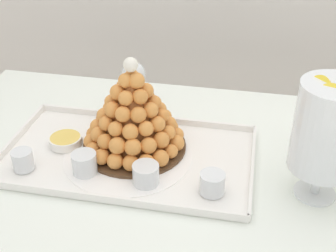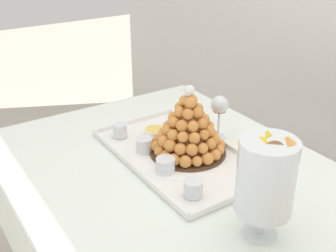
% 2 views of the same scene
% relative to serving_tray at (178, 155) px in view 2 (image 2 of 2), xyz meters
% --- Properties ---
extents(buffet_table, '(1.59, 0.99, 0.80)m').
position_rel_serving_tray_xyz_m(buffet_table, '(0.22, -0.06, -0.09)').
color(buffet_table, brown).
rests_on(buffet_table, ground_plane).
extents(serving_tray, '(0.62, 0.36, 0.02)m').
position_rel_serving_tray_xyz_m(serving_tray, '(0.00, 0.00, 0.00)').
color(serving_tray, white).
rests_on(serving_tray, buffet_table).
extents(croquembouche, '(0.27, 0.27, 0.25)m').
position_rel_serving_tray_xyz_m(croquembouche, '(0.01, 0.04, 0.10)').
color(croquembouche, '#4C331E').
rests_on(croquembouche, serving_tray).
extents(dessert_cup_left, '(0.05, 0.05, 0.05)m').
position_rel_serving_tray_xyz_m(dessert_cup_left, '(-0.23, -0.10, 0.03)').
color(dessert_cup_left, silver).
rests_on(dessert_cup_left, serving_tray).
extents(dessert_cup_mid_left, '(0.06, 0.06, 0.05)m').
position_rel_serving_tray_xyz_m(dessert_cup_mid_left, '(-0.08, -0.09, 0.03)').
color(dessert_cup_mid_left, silver).
rests_on(dessert_cup_mid_left, serving_tray).
extents(dessert_cup_centre, '(0.06, 0.06, 0.05)m').
position_rel_serving_tray_xyz_m(dessert_cup_centre, '(0.07, -0.10, 0.02)').
color(dessert_cup_centre, silver).
rests_on(dessert_cup_centre, serving_tray).
extents(dessert_cup_mid_right, '(0.06, 0.06, 0.05)m').
position_rel_serving_tray_xyz_m(dessert_cup_mid_right, '(0.23, -0.10, 0.03)').
color(dessert_cup_mid_right, silver).
rests_on(dessert_cup_mid_right, serving_tray).
extents(creme_brulee_ramekin, '(0.09, 0.09, 0.02)m').
position_rel_serving_tray_xyz_m(creme_brulee_ramekin, '(-0.17, 0.02, 0.01)').
color(creme_brulee_ramekin, white).
rests_on(creme_brulee_ramekin, serving_tray).
extents(macaron_goblet, '(0.15, 0.15, 0.30)m').
position_rel_serving_tray_xyz_m(macaron_goblet, '(0.45, -0.05, 0.17)').
color(macaron_goblet, white).
rests_on(macaron_goblet, buffet_table).
extents(wine_glass, '(0.07, 0.07, 0.17)m').
position_rel_serving_tray_xyz_m(wine_glass, '(-0.04, 0.21, 0.12)').
color(wine_glass, silver).
rests_on(wine_glass, buffet_table).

